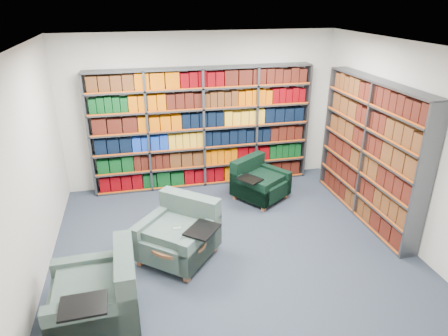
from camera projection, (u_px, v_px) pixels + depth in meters
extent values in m
cube|color=#1B2031|center=(233.00, 252.00, 5.67)|extent=(5.00, 5.00, 0.01)
cube|color=white|center=(236.00, 47.00, 4.55)|extent=(5.00, 5.00, 0.01)
cube|color=beige|center=(201.00, 111.00, 7.35)|extent=(5.00, 0.01, 2.80)
cube|color=beige|center=(320.00, 291.00, 2.87)|extent=(5.00, 0.01, 2.80)
cube|color=beige|center=(24.00, 180.00, 4.60)|extent=(0.01, 5.00, 2.80)
cube|color=beige|center=(407.00, 146.00, 5.62)|extent=(0.01, 5.00, 2.80)
cube|color=#47494F|center=(203.00, 129.00, 7.32)|extent=(4.00, 0.28, 2.20)
cube|color=silver|center=(202.00, 127.00, 7.44)|extent=(4.00, 0.02, 2.20)
cube|color=#D84C0A|center=(204.00, 131.00, 7.20)|extent=(4.00, 0.01, 2.20)
cube|color=#5D0005|center=(204.00, 174.00, 7.69)|extent=(3.88, 0.21, 0.29)
cube|color=black|center=(204.00, 157.00, 7.54)|extent=(3.88, 0.21, 0.29)
cube|color=black|center=(203.00, 138.00, 7.39)|extent=(3.88, 0.21, 0.29)
cube|color=#391009|center=(203.00, 119.00, 7.25)|extent=(3.88, 0.21, 0.29)
cube|color=black|center=(202.00, 100.00, 7.10)|extent=(3.88, 0.21, 0.29)
cube|color=#4A250F|center=(202.00, 79.00, 6.96)|extent=(3.88, 0.21, 0.29)
cube|color=#47494F|center=(370.00, 152.00, 6.24)|extent=(0.28, 2.50, 2.20)
cube|color=silver|center=(377.00, 151.00, 6.27)|extent=(0.02, 2.50, 2.20)
cube|color=#D84C0A|center=(362.00, 152.00, 6.22)|extent=(0.02, 2.50, 2.20)
cube|color=#391009|center=(361.00, 204.00, 6.61)|extent=(0.21, 2.38, 0.29)
cube|color=#391009|center=(365.00, 184.00, 6.46)|extent=(0.21, 2.38, 0.29)
cube|color=#391009|center=(368.00, 163.00, 6.32)|extent=(0.21, 2.38, 0.29)
cube|color=#4A250F|center=(371.00, 141.00, 6.17)|extent=(0.21, 2.38, 0.29)
cube|color=#4A250F|center=(375.00, 118.00, 6.02)|extent=(0.21, 2.38, 0.29)
cube|color=#4A250F|center=(379.00, 94.00, 5.88)|extent=(0.21, 2.38, 0.29)
cube|color=#00213B|center=(178.00, 241.00, 5.45)|extent=(1.26, 1.26, 0.32)
cube|color=#00213B|center=(190.00, 217.00, 5.66)|extent=(0.82, 0.73, 0.72)
cube|color=#00213B|center=(154.00, 230.00, 5.58)|extent=(0.68, 0.78, 0.48)
cube|color=#00213B|center=(201.00, 244.00, 5.26)|extent=(0.68, 0.78, 0.48)
cube|color=black|center=(202.00, 230.00, 5.10)|extent=(0.54, 0.55, 0.02)
cube|color=#955336|center=(140.00, 261.00, 5.39)|extent=(0.10, 0.10, 0.10)
cube|color=#955336|center=(187.00, 277.00, 5.08)|extent=(0.10, 0.10, 0.10)
cube|color=#955336|center=(171.00, 234.00, 5.99)|extent=(0.10, 0.10, 0.10)
cube|color=#955336|center=(214.00, 247.00, 5.68)|extent=(0.10, 0.10, 0.10)
cube|color=black|center=(261.00, 187.00, 7.08)|extent=(1.09, 1.09, 0.28)
cube|color=black|center=(248.00, 173.00, 7.20)|extent=(0.74, 0.59, 0.63)
cube|color=black|center=(249.00, 189.00, 6.83)|extent=(0.54, 0.71, 0.42)
cube|color=black|center=(272.00, 178.00, 7.27)|extent=(0.54, 0.71, 0.42)
cube|color=black|center=(250.00, 179.00, 6.68)|extent=(0.46, 0.48, 0.02)
cube|color=#955336|center=(264.00, 208.00, 6.73)|extent=(0.08, 0.08, 0.09)
cube|color=#955336|center=(285.00, 196.00, 7.17)|extent=(0.08, 0.08, 0.09)
cube|color=#955336|center=(235.00, 197.00, 7.13)|extent=(0.08, 0.08, 0.09)
cube|color=#955336|center=(257.00, 185.00, 7.57)|extent=(0.08, 0.08, 0.09)
cube|color=#00213B|center=(95.00, 302.00, 4.37)|extent=(0.95, 0.95, 0.33)
cube|color=#00213B|center=(127.00, 281.00, 4.37)|extent=(0.24, 0.93, 0.74)
cube|color=#00213B|center=(95.00, 274.00, 4.68)|extent=(0.93, 0.17, 0.49)
cube|color=#00213B|center=(93.00, 322.00, 3.99)|extent=(0.93, 0.17, 0.49)
cube|color=black|center=(83.00, 305.00, 3.83)|extent=(0.46, 0.36, 0.03)
cube|color=#955336|center=(65.00, 300.00, 4.71)|extent=(0.07, 0.07, 0.10)
cube|color=#955336|center=(130.00, 289.00, 4.88)|extent=(0.07, 0.07, 0.10)
cube|color=#955336|center=(134.00, 336.00, 4.21)|extent=(0.07, 0.07, 0.10)
cylinder|color=brown|center=(178.00, 241.00, 5.31)|extent=(0.79, 0.79, 0.04)
cylinder|color=brown|center=(178.00, 251.00, 5.38)|extent=(0.11, 0.11, 0.32)
cube|color=brown|center=(179.00, 260.00, 5.44)|extent=(0.57, 0.07, 0.05)
cube|color=brown|center=(179.00, 260.00, 5.44)|extent=(0.07, 0.57, 0.05)
cube|color=black|center=(178.00, 239.00, 5.30)|extent=(0.09, 0.04, 0.01)
cube|color=white|center=(177.00, 233.00, 5.26)|extent=(0.12, 0.01, 0.18)
cube|color=#145926|center=(177.00, 233.00, 5.27)|extent=(0.14, 0.00, 0.19)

